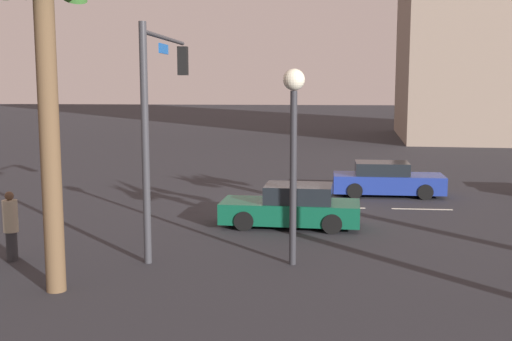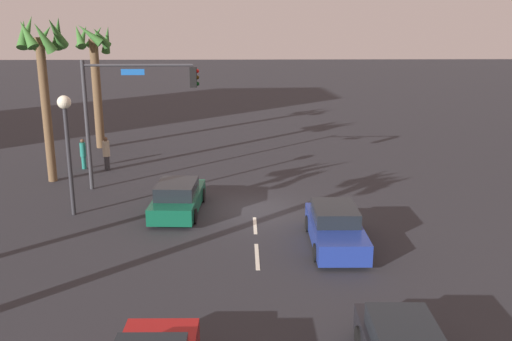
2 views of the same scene
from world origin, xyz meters
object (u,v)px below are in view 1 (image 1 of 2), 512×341
at_px(car_0, 292,207).
at_px(palm_tree_1, 44,11).
at_px(pedestrian_1, 11,225).
at_px(car_3, 387,180).
at_px(traffic_signal, 161,99).
at_px(streetlamp, 294,126).

relative_size(car_0, palm_tree_1, 0.55).
bearing_deg(pedestrian_1, car_3, -135.39).
height_order(traffic_signal, streetlamp, traffic_signal).
xyz_separation_m(car_0, car_3, (-3.78, -6.20, 0.01)).
relative_size(car_0, traffic_signal, 0.74).
bearing_deg(streetlamp, palm_tree_1, 25.85).
height_order(traffic_signal, palm_tree_1, palm_tree_1).
distance_m(car_0, streetlamp, 5.39).
xyz_separation_m(streetlamp, palm_tree_1, (5.37, 2.60, 2.65)).
height_order(car_0, streetlamp, streetlamp).
xyz_separation_m(traffic_signal, streetlamp, (-3.86, 1.62, -0.63)).
bearing_deg(car_3, streetlamp, 71.30).
bearing_deg(car_0, car_3, -121.36).
xyz_separation_m(streetlamp, pedestrian_1, (7.55, 0.35, -2.68)).
xyz_separation_m(car_0, traffic_signal, (3.69, 2.83, 3.65)).
relative_size(car_3, pedestrian_1, 2.45).
bearing_deg(traffic_signal, car_0, -142.45).
xyz_separation_m(car_0, pedestrian_1, (7.38, 4.80, 0.34)).
xyz_separation_m(car_0, palm_tree_1, (5.20, 7.06, 5.67)).
relative_size(traffic_signal, palm_tree_1, 0.75).
bearing_deg(streetlamp, pedestrian_1, 2.64).
distance_m(streetlamp, pedestrian_1, 8.02).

